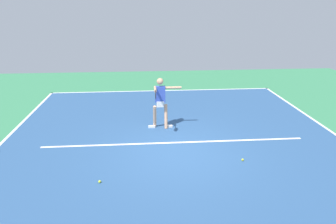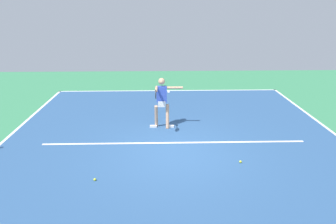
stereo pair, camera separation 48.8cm
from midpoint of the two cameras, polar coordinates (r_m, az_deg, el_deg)
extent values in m
plane|color=#388456|center=(9.03, 0.12, -7.42)|extent=(23.04, 23.04, 0.00)
cube|color=#2D5484|center=(9.03, 0.12, -7.40)|extent=(10.79, 13.63, 0.00)
cube|color=white|center=(15.37, -2.00, 3.96)|extent=(10.79, 0.10, 0.01)
cube|color=white|center=(9.61, -0.20, -5.67)|extent=(8.09, 0.10, 0.01)
cube|color=white|center=(15.17, -1.97, 3.76)|extent=(0.10, 0.30, 0.01)
cylinder|color=tan|center=(10.64, -1.69, -0.81)|extent=(0.12, 0.32, 0.84)
cube|color=white|center=(10.78, -1.10, -2.65)|extent=(0.24, 0.10, 0.07)
cylinder|color=tan|center=(10.63, -3.77, -0.86)|extent=(0.12, 0.32, 0.84)
cube|color=white|center=(10.77, -4.30, -2.72)|extent=(0.24, 0.10, 0.07)
cube|color=white|center=(10.48, -2.77, 1.55)|extent=(0.25, 0.20, 0.20)
cube|color=#334CB2|center=(10.39, -2.80, 3.29)|extent=(0.34, 0.19, 0.54)
sphere|color=tan|center=(10.28, -2.84, 5.65)|extent=(0.22, 0.22, 0.22)
cylinder|color=tan|center=(10.34, -0.37, 4.51)|extent=(0.54, 0.09, 0.08)
cylinder|color=tan|center=(10.06, -3.77, 4.22)|extent=(0.09, 0.54, 0.08)
cylinder|color=black|center=(9.69, -3.77, 3.64)|extent=(0.03, 0.22, 0.03)
torus|color=black|center=(9.46, -3.77, 3.24)|extent=(0.03, 0.29, 0.29)
cylinder|color=silver|center=(9.46, -3.77, 3.24)|extent=(0.01, 0.25, 0.25)
sphere|color=yellow|center=(8.74, 12.03, -8.62)|extent=(0.07, 0.07, 0.07)
sphere|color=#CCE033|center=(7.82, -14.28, -12.35)|extent=(0.07, 0.07, 0.07)
camera|label=1|loc=(0.24, -91.46, -0.51)|focal=33.08mm
camera|label=2|loc=(0.24, 88.54, 0.51)|focal=33.08mm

